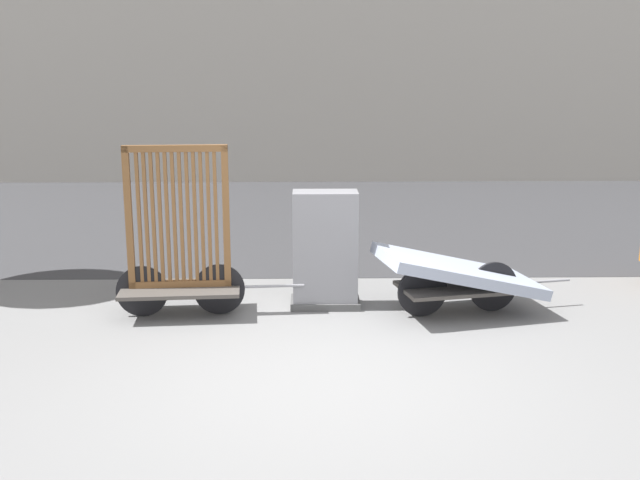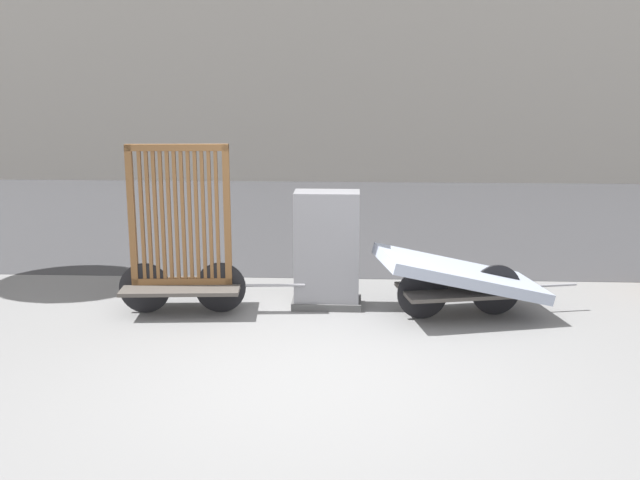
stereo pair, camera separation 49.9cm
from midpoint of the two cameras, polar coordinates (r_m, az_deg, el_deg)
ground_plane at (r=6.55m, az=1.50°, el=-10.43°), size 60.00×60.00×0.00m
road_strip at (r=13.59m, az=2.18°, el=1.87°), size 56.00×8.39×0.01m
bike_cart_with_bedframe at (r=8.12m, az=-8.78°, el=-0.91°), size 2.01×0.78×1.83m
bike_cart_with_mattress at (r=8.14m, az=12.40°, el=-2.80°), size 2.25×1.28×0.74m
utility_cabinet at (r=8.25m, az=2.26°, el=-1.06°), size 0.77×0.44×1.30m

